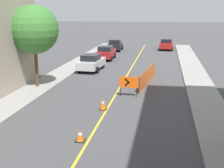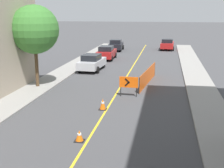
{
  "view_description": "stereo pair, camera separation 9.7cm",
  "coord_description": "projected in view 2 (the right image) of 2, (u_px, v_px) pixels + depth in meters",
  "views": [
    {
      "loc": [
        3.27,
        4.25,
        5.85
      ],
      "look_at": [
        -0.09,
        24.0,
        1.0
      ],
      "focal_mm": 50.0,
      "sensor_mm": 36.0,
      "label": 1
    },
    {
      "loc": [
        3.37,
        4.27,
        5.85
      ],
      "look_at": [
        -0.09,
        24.0,
        1.0
      ],
      "focal_mm": 50.0,
      "sensor_mm": 36.0,
      "label": 2
    }
  ],
  "objects": [
    {
      "name": "traffic_cone_fourth",
      "position": [
        79.0,
        136.0,
        14.08
      ],
      "size": [
        0.44,
        0.44,
        0.52
      ],
      "color": "black",
      "rests_on": "ground_plane"
    },
    {
      "name": "arrow_barricade_primary",
      "position": [
        129.0,
        83.0,
        21.1
      ],
      "size": [
        1.28,
        0.12,
        1.37
      ],
      "rotation": [
        0.0,
        0.0,
        -0.05
      ],
      "color": "#EF560C",
      "rests_on": "ground_plane"
    },
    {
      "name": "lane_stripe",
      "position": [
        122.0,
        84.0,
        24.72
      ],
      "size": [
        0.12,
        56.12,
        0.01
      ],
      "color": "gold",
      "rests_on": "ground_plane"
    },
    {
      "name": "street_tree_left_near",
      "position": [
        35.0,
        30.0,
        22.69
      ],
      "size": [
        3.57,
        3.57,
        6.04
      ],
      "color": "#4C3823",
      "rests_on": "sidewalk_left"
    },
    {
      "name": "parked_car_curb_near",
      "position": [
        92.0,
        62.0,
        30.15
      ],
      "size": [
        2.04,
        4.4,
        1.59
      ],
      "rotation": [
        0.0,
        0.0,
        -0.06
      ],
      "color": "#B7B7BC",
      "rests_on": "ground_plane"
    },
    {
      "name": "parked_car_curb_mid",
      "position": [
        106.0,
        53.0,
        36.8
      ],
      "size": [
        1.94,
        4.32,
        1.59
      ],
      "rotation": [
        0.0,
        0.0,
        0.01
      ],
      "color": "maroon",
      "rests_on": "ground_plane"
    },
    {
      "name": "parked_car_curb_far",
      "position": [
        116.0,
        45.0,
        44.61
      ],
      "size": [
        2.05,
        4.4,
        1.59
      ],
      "rotation": [
        0.0,
        0.0,
        0.06
      ],
      "color": "black",
      "rests_on": "ground_plane"
    },
    {
      "name": "safety_mesh_fence",
      "position": [
        148.0,
        76.0,
        24.9
      ],
      "size": [
        0.86,
        6.69,
        1.21
      ],
      "rotation": [
        0.0,
        0.0,
        1.45
      ],
      "color": "#EF560C",
      "rests_on": "ground_plane"
    },
    {
      "name": "traffic_cone_fifth",
      "position": [
        103.0,
        104.0,
        18.5
      ],
      "size": [
        0.45,
        0.45,
        0.67
      ],
      "color": "black",
      "rests_on": "ground_plane"
    },
    {
      "name": "parked_car_opposite_side",
      "position": [
        167.0,
        44.0,
        45.53
      ],
      "size": [
        1.96,
        4.37,
        1.59
      ],
      "rotation": [
        0.0,
        0.0,
        -0.04
      ],
      "color": "maroon",
      "rests_on": "ground_plane"
    },
    {
      "name": "sidewalk_right",
      "position": [
        201.0,
        87.0,
        23.69
      ],
      "size": [
        2.21,
        56.12,
        0.12
      ],
      "color": "gray",
      "rests_on": "ground_plane"
    },
    {
      "name": "sidewalk_left",
      "position": [
        49.0,
        81.0,
        25.72
      ],
      "size": [
        2.21,
        56.12,
        0.12
      ],
      "color": "gray",
      "rests_on": "ground_plane"
    }
  ]
}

